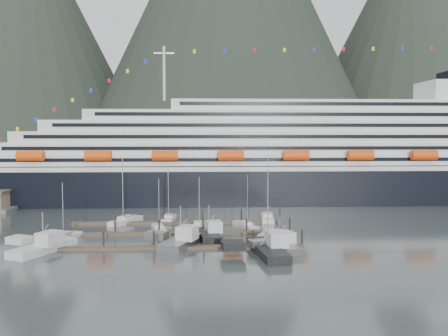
{
  "coord_description": "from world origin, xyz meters",
  "views": [
    {
      "loc": [
        0.06,
        -102.76,
        20.77
      ],
      "look_at": [
        6.21,
        22.0,
        12.31
      ],
      "focal_mm": 42.0,
      "sensor_mm": 36.0,
      "label": 1
    }
  ],
  "objects_px": {
    "sailboat_b": "(159,229)",
    "trawler_d": "(279,245)",
    "trawler_b": "(180,241)",
    "sailboat_a": "(66,238)",
    "trawler_a": "(42,246)",
    "trawler_c": "(266,249)",
    "sailboat_e": "(126,221)",
    "sailboat_g": "(267,218)",
    "sailboat_d": "(246,226)",
    "sailboat_f": "(169,219)",
    "sailboat_h": "(269,234)",
    "sailboat_c": "(199,227)",
    "trawler_e": "(208,234)",
    "cruise_ship": "(297,161)"
  },
  "relations": [
    {
      "from": "sailboat_e",
      "to": "sailboat_f",
      "type": "relative_size",
      "value": 1.23
    },
    {
      "from": "trawler_b",
      "to": "trawler_d",
      "type": "bearing_deg",
      "value": -81.71
    },
    {
      "from": "trawler_a",
      "to": "trawler_d",
      "type": "xyz_separation_m",
      "value": [
        41.49,
        -0.39,
        -0.09
      ]
    },
    {
      "from": "sailboat_b",
      "to": "trawler_a",
      "type": "relative_size",
      "value": 0.8
    },
    {
      "from": "sailboat_a",
      "to": "sailboat_h",
      "type": "xyz_separation_m",
      "value": [
        39.9,
        1.42,
        -0.0
      ]
    },
    {
      "from": "sailboat_e",
      "to": "sailboat_a",
      "type": "bearing_deg",
      "value": 177.85
    },
    {
      "from": "sailboat_e",
      "to": "sailboat_f",
      "type": "distance_m",
      "value": 10.13
    },
    {
      "from": "sailboat_a",
      "to": "sailboat_h",
      "type": "height_order",
      "value": "sailboat_h"
    },
    {
      "from": "sailboat_d",
      "to": "trawler_e",
      "type": "distance_m",
      "value": 14.3
    },
    {
      "from": "sailboat_b",
      "to": "trawler_d",
      "type": "relative_size",
      "value": 0.98
    },
    {
      "from": "sailboat_f",
      "to": "sailboat_b",
      "type": "bearing_deg",
      "value": 177.66
    },
    {
      "from": "sailboat_b",
      "to": "trawler_d",
      "type": "height_order",
      "value": "sailboat_b"
    },
    {
      "from": "trawler_c",
      "to": "trawler_b",
      "type": "bearing_deg",
      "value": 59.0
    },
    {
      "from": "trawler_b",
      "to": "sailboat_f",
      "type": "bearing_deg",
      "value": 26.02
    },
    {
      "from": "sailboat_d",
      "to": "trawler_a",
      "type": "relative_size",
      "value": 0.84
    },
    {
      "from": "sailboat_g",
      "to": "trawler_d",
      "type": "relative_size",
      "value": 1.36
    },
    {
      "from": "sailboat_a",
      "to": "sailboat_e",
      "type": "height_order",
      "value": "sailboat_e"
    },
    {
      "from": "trawler_d",
      "to": "trawler_e",
      "type": "distance_m",
      "value": 16.07
    },
    {
      "from": "sailboat_d",
      "to": "sailboat_g",
      "type": "xyz_separation_m",
      "value": [
        6.08,
        9.89,
        0.05
      ]
    },
    {
      "from": "sailboat_c",
      "to": "sailboat_f",
      "type": "bearing_deg",
      "value": 34.41
    },
    {
      "from": "sailboat_b",
      "to": "trawler_e",
      "type": "distance_m",
      "value": 13.97
    },
    {
      "from": "sailboat_e",
      "to": "sailboat_g",
      "type": "distance_m",
      "value": 33.22
    },
    {
      "from": "cruise_ship",
      "to": "trawler_e",
      "type": "bearing_deg",
      "value": -116.5
    },
    {
      "from": "sailboat_g",
      "to": "sailboat_e",
      "type": "bearing_deg",
      "value": 100.08
    },
    {
      "from": "trawler_c",
      "to": "sailboat_a",
      "type": "bearing_deg",
      "value": 62.27
    },
    {
      "from": "sailboat_f",
      "to": "trawler_a",
      "type": "distance_m",
      "value": 37.25
    },
    {
      "from": "trawler_c",
      "to": "sailboat_c",
      "type": "bearing_deg",
      "value": 18.35
    },
    {
      "from": "sailboat_e",
      "to": "trawler_c",
      "type": "height_order",
      "value": "sailboat_e"
    },
    {
      "from": "sailboat_g",
      "to": "sailboat_d",
      "type": "bearing_deg",
      "value": 154.08
    },
    {
      "from": "trawler_c",
      "to": "trawler_d",
      "type": "xyz_separation_m",
      "value": [
        2.69,
        3.39,
        -0.12
      ]
    },
    {
      "from": "sailboat_d",
      "to": "sailboat_f",
      "type": "height_order",
      "value": "sailboat_f"
    },
    {
      "from": "trawler_b",
      "to": "sailboat_h",
      "type": "bearing_deg",
      "value": -44.11
    },
    {
      "from": "sailboat_a",
      "to": "trawler_a",
      "type": "distance_m",
      "value": 10.54
    },
    {
      "from": "sailboat_a",
      "to": "sailboat_c",
      "type": "height_order",
      "value": "sailboat_c"
    },
    {
      "from": "sailboat_d",
      "to": "trawler_e",
      "type": "relative_size",
      "value": 1.05
    },
    {
      "from": "sailboat_f",
      "to": "trawler_c",
      "type": "xyz_separation_m",
      "value": [
        18.53,
        -35.02,
        0.58
      ]
    },
    {
      "from": "sailboat_a",
      "to": "sailboat_d",
      "type": "bearing_deg",
      "value": -54.86
    },
    {
      "from": "sailboat_d",
      "to": "sailboat_f",
      "type": "distance_m",
      "value": 19.88
    },
    {
      "from": "trawler_d",
      "to": "trawler_a",
      "type": "bearing_deg",
      "value": 71.07
    },
    {
      "from": "sailboat_f",
      "to": "trawler_a",
      "type": "height_order",
      "value": "sailboat_f"
    },
    {
      "from": "cruise_ship",
      "to": "sailboat_c",
      "type": "bearing_deg",
      "value": -123.05
    },
    {
      "from": "sailboat_f",
      "to": "trawler_a",
      "type": "xyz_separation_m",
      "value": [
        -20.27,
        -31.24,
        0.54
      ]
    },
    {
      "from": "sailboat_a",
      "to": "trawler_e",
      "type": "relative_size",
      "value": 1.01
    },
    {
      "from": "cruise_ship",
      "to": "sailboat_f",
      "type": "bearing_deg",
      "value": -136.56
    },
    {
      "from": "cruise_ship",
      "to": "trawler_c",
      "type": "bearing_deg",
      "value": -104.71
    },
    {
      "from": "sailboat_a",
      "to": "sailboat_b",
      "type": "relative_size",
      "value": 1.01
    },
    {
      "from": "trawler_b",
      "to": "trawler_d",
      "type": "xyz_separation_m",
      "value": [
        17.68,
        -3.32,
        -0.14
      ]
    },
    {
      "from": "sailboat_c",
      "to": "trawler_c",
      "type": "height_order",
      "value": "sailboat_c"
    },
    {
      "from": "sailboat_h",
      "to": "trawler_a",
      "type": "distance_m",
      "value": 43.0
    },
    {
      "from": "sailboat_c",
      "to": "sailboat_f",
      "type": "height_order",
      "value": "sailboat_f"
    }
  ]
}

